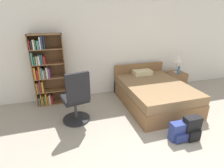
% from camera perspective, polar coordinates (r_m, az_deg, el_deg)
% --- Properties ---
extents(wall_back, '(9.00, 0.06, 2.60)m').
position_cam_1_polar(wall_back, '(4.80, 1.92, 12.26)').
color(wall_back, white).
rests_on(wall_back, ground_plane).
extents(bookshelf, '(0.74, 0.29, 1.70)m').
position_cam_1_polar(bookshelf, '(4.42, -20.87, 3.88)').
color(bookshelf, brown).
rests_on(bookshelf, ground_plane).
extents(bed, '(1.44, 1.94, 0.81)m').
position_cam_1_polar(bed, '(4.44, 13.30, -2.87)').
color(bed, brown).
rests_on(bed, ground_plane).
extents(office_chair, '(0.57, 0.65, 1.13)m').
position_cam_1_polar(office_chair, '(3.55, -11.61, -5.14)').
color(office_chair, '#232326').
rests_on(office_chair, ground_plane).
extents(nightstand, '(0.53, 0.49, 0.52)m').
position_cam_1_polar(nightstand, '(5.51, 19.77, 0.99)').
color(nightstand, brown).
rests_on(nightstand, ground_plane).
extents(table_lamp, '(0.24, 0.24, 0.51)m').
position_cam_1_polar(table_lamp, '(5.33, 20.63, 7.58)').
color(table_lamp, '#B2B2B7').
rests_on(table_lamp, nightstand).
extents(water_bottle, '(0.06, 0.06, 0.22)m').
position_cam_1_polar(water_bottle, '(5.30, 20.91, 4.21)').
color(water_bottle, teal).
rests_on(water_bottle, nightstand).
extents(backpack_black, '(0.30, 0.22, 0.44)m').
position_cam_1_polar(backpack_black, '(3.50, 24.55, -13.11)').
color(backpack_black, black).
rests_on(backpack_black, ground_plane).
extents(backpack_blue, '(0.31, 0.22, 0.34)m').
position_cam_1_polar(backpack_blue, '(3.41, 21.00, -14.39)').
color(backpack_blue, navy).
rests_on(backpack_blue, ground_plane).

